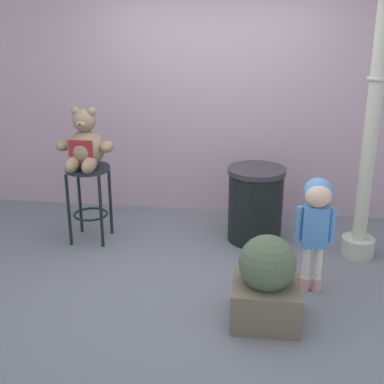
% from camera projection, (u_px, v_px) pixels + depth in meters
% --- Properties ---
extents(ground_plane, '(24.00, 24.00, 0.00)m').
position_uv_depth(ground_plane, '(192.00, 277.00, 4.72)').
color(ground_plane, slate).
extents(building_wall, '(7.74, 0.30, 3.87)m').
position_uv_depth(building_wall, '(214.00, 38.00, 5.70)').
color(building_wall, '#A78F9C').
rests_on(building_wall, ground_plane).
extents(bar_stool_with_teddy, '(0.44, 0.44, 0.78)m').
position_uv_depth(bar_stool_with_teddy, '(89.00, 187.00, 5.28)').
color(bar_stool_with_teddy, '#20262C').
rests_on(bar_stool_with_teddy, ground_plane).
extents(teddy_bear, '(0.57, 0.51, 0.59)m').
position_uv_depth(teddy_bear, '(85.00, 146.00, 5.11)').
color(teddy_bear, '#866F54').
rests_on(teddy_bear, bar_stool_with_teddy).
extents(child_walking, '(0.31, 0.25, 0.99)m').
position_uv_depth(child_walking, '(317.00, 211.00, 4.27)').
color(child_walking, '#C59090').
rests_on(child_walking, ground_plane).
extents(trash_bin, '(0.58, 0.58, 0.76)m').
position_uv_depth(trash_bin, '(255.00, 204.00, 5.33)').
color(trash_bin, black).
rests_on(trash_bin, ground_plane).
extents(lamppost, '(0.31, 0.31, 2.92)m').
position_uv_depth(lamppost, '(370.00, 138.00, 4.73)').
color(lamppost, '#ABAE9A').
rests_on(lamppost, ground_plane).
extents(planter_with_shrub, '(0.51, 0.51, 0.70)m').
position_uv_depth(planter_with_shrub, '(266.00, 283.00, 3.98)').
color(planter_with_shrub, brown).
rests_on(planter_with_shrub, ground_plane).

